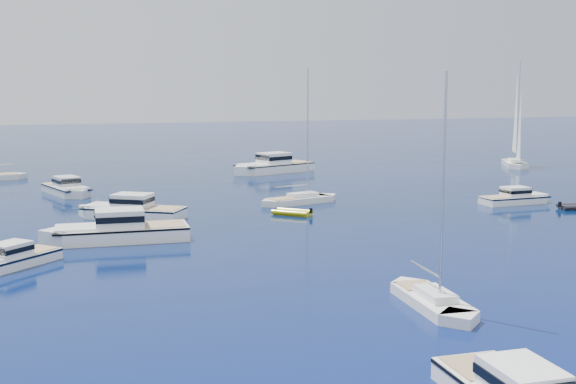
# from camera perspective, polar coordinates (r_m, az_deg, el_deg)

# --- Properties ---
(ground) EXTENTS (400.00, 400.00, 0.00)m
(ground) POSITION_cam_1_polar(r_m,az_deg,el_deg) (45.68, 13.27, -6.22)
(ground) COLOR navy
(ground) RESTS_ON ground
(motor_cruiser_left) EXTENTS (7.15, 6.99, 2.01)m
(motor_cruiser_left) POSITION_cam_1_polar(r_m,az_deg,el_deg) (49.11, -20.95, -5.54)
(motor_cruiser_left) COLOR silver
(motor_cruiser_left) RESTS_ON ground
(motor_cruiser_centre) EXTENTS (11.66, 4.16, 3.01)m
(motor_cruiser_centre) POSITION_cam_1_polar(r_m,az_deg,el_deg) (55.20, -13.21, -3.74)
(motor_cruiser_centre) COLOR white
(motor_cruiser_centre) RESTS_ON ground
(motor_cruiser_far_r) EXTENTS (8.09, 2.71, 2.11)m
(motor_cruiser_far_r) POSITION_cam_1_polar(r_m,az_deg,el_deg) (74.41, 17.41, -0.86)
(motor_cruiser_far_r) COLOR white
(motor_cruiser_far_r) RESTS_ON ground
(motor_cruiser_far_l) EXTENTS (10.45, 8.24, 2.72)m
(motor_cruiser_far_l) POSITION_cam_1_polar(r_m,az_deg,el_deg) (64.57, -12.19, -2.00)
(motor_cruiser_far_l) COLOR white
(motor_cruiser_far_l) RESTS_ON ground
(motor_cruiser_distant) EXTENTS (13.42, 8.29, 3.38)m
(motor_cruiser_distant) POSITION_cam_1_polar(r_m,az_deg,el_deg) (97.10, -1.24, 1.53)
(motor_cruiser_distant) COLOR white
(motor_cruiser_distant) RESTS_ON ground
(motor_cruiser_horizon) EXTENTS (5.52, 9.73, 2.44)m
(motor_cruiser_horizon) POSITION_cam_1_polar(r_m,az_deg,el_deg) (80.53, -16.85, -0.18)
(motor_cruiser_horizon) COLOR silver
(motor_cruiser_horizon) RESTS_ON ground
(sailboat_fore) EXTENTS (2.81, 8.58, 12.41)m
(sailboat_fore) POSITION_cam_1_polar(r_m,az_deg,el_deg) (38.73, 11.18, -8.76)
(sailboat_fore) COLOR white
(sailboat_fore) RESTS_ON ground
(sailboat_centre) EXTENTS (9.50, 4.77, 13.52)m
(sailboat_centre) POSITION_cam_1_polar(r_m,az_deg,el_deg) (71.19, 0.92, -0.88)
(sailboat_centre) COLOR silver
(sailboat_centre) RESTS_ON ground
(sailboat_sails_far) EXTENTS (7.22, 10.59, 15.44)m
(sailboat_sails_far) POSITION_cam_1_polar(r_m,az_deg,el_deg) (109.94, 17.29, 1.94)
(sailboat_sails_far) COLOR white
(sailboat_sails_far) RESTS_ON ground
(tender_yellow) EXTENTS (4.00, 3.90, 0.95)m
(tender_yellow) POSITION_cam_1_polar(r_m,az_deg,el_deg) (64.66, 0.33, -1.80)
(tender_yellow) COLOR #D6C90C
(tender_yellow) RESTS_ON ground
(tender_grey_far) EXTENTS (3.73, 2.71, 0.95)m
(tender_grey_far) POSITION_cam_1_polar(r_m,az_deg,el_deg) (66.95, -12.94, -1.67)
(tender_grey_far) COLOR black
(tender_grey_far) RESTS_ON ground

